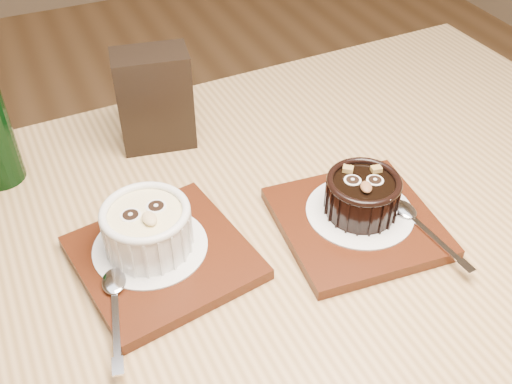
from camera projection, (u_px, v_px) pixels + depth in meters
table at (263, 312)px, 0.74m from camera, size 1.23×0.84×0.75m
tray_left at (164, 258)px, 0.68m from camera, size 0.21×0.21×0.01m
doily_left at (150, 246)px, 0.68m from camera, size 0.13×0.13×0.00m
ramekin_white at (147, 226)px, 0.66m from camera, size 0.10×0.10×0.06m
spoon_left at (115, 307)px, 0.61m from camera, size 0.05×0.14×0.01m
tray_right at (356, 222)px, 0.72m from camera, size 0.19×0.19×0.01m
doily_right at (360, 212)px, 0.72m from camera, size 0.13×0.13×0.00m
ramekin_dark at (362, 194)px, 0.70m from camera, size 0.09×0.09×0.05m
spoon_right at (423, 227)px, 0.70m from camera, size 0.04×0.14×0.01m
condiment_stand at (155, 99)px, 0.81m from camera, size 0.11×0.08×0.14m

